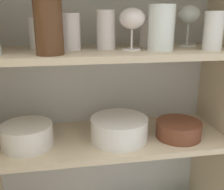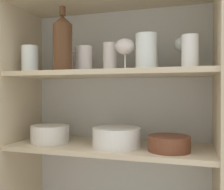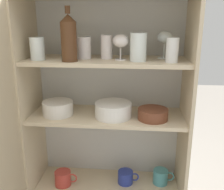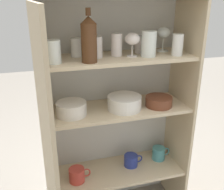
% 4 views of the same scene
% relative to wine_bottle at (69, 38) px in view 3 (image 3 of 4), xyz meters
% --- Properties ---
extents(cupboard_back_panel, '(0.89, 0.02, 1.41)m').
position_rel_wine_bottle_xyz_m(cupboard_back_panel, '(0.18, 0.26, -0.52)').
color(cupboard_back_panel, silver).
rests_on(cupboard_back_panel, ground_plane).
extents(cupboard_side_left, '(0.02, 0.35, 1.41)m').
position_rel_wine_bottle_xyz_m(cupboard_side_left, '(-0.26, 0.09, -0.52)').
color(cupboard_side_left, '#CCB793').
rests_on(cupboard_side_left, ground_plane).
extents(cupboard_side_right, '(0.02, 0.35, 1.41)m').
position_rel_wine_bottle_xyz_m(cupboard_side_right, '(0.61, 0.09, -0.52)').
color(cupboard_side_right, '#CCB793').
rests_on(cupboard_side_right, ground_plane).
extents(shelf_board_lower, '(0.85, 0.31, 0.02)m').
position_rel_wine_bottle_xyz_m(shelf_board_lower, '(0.18, 0.09, -0.90)').
color(shelf_board_lower, beige).
extents(shelf_board_middle, '(0.85, 0.31, 0.02)m').
position_rel_wine_bottle_xyz_m(shelf_board_middle, '(0.18, 0.09, -0.44)').
color(shelf_board_middle, beige).
extents(shelf_board_upper, '(0.85, 0.31, 0.02)m').
position_rel_wine_bottle_xyz_m(shelf_board_upper, '(0.18, 0.09, -0.13)').
color(shelf_board_upper, beige).
extents(cupboard_door, '(0.05, 0.44, 1.41)m').
position_rel_wine_bottle_xyz_m(cupboard_door, '(-0.25, -0.30, -0.52)').
color(cupboard_door, tan).
rests_on(cupboard_door, ground_plane).
extents(tumbler_glass_0, '(0.06, 0.06, 0.12)m').
position_rel_wine_bottle_xyz_m(tumbler_glass_0, '(0.17, 0.10, -0.05)').
color(tumbler_glass_0, silver).
rests_on(tumbler_glass_0, shelf_board_upper).
extents(tumbler_glass_1, '(0.08, 0.08, 0.10)m').
position_rel_wine_bottle_xyz_m(tumbler_glass_1, '(0.34, 0.14, -0.07)').
color(tumbler_glass_1, silver).
rests_on(tumbler_glass_1, shelf_board_upper).
extents(tumbler_glass_2, '(0.08, 0.08, 0.11)m').
position_rel_wine_bottle_xyz_m(tumbler_glass_2, '(0.05, 0.10, -0.06)').
color(tumbler_glass_2, silver).
rests_on(tumbler_glass_2, shelf_board_upper).
extents(tumbler_glass_3, '(0.07, 0.07, 0.12)m').
position_rel_wine_bottle_xyz_m(tumbler_glass_3, '(-0.18, 0.03, -0.06)').
color(tumbler_glass_3, white).
rests_on(tumbler_glass_3, shelf_board_upper).
extents(tumbler_glass_4, '(0.06, 0.06, 0.12)m').
position_rel_wine_bottle_xyz_m(tumbler_glass_4, '(0.51, 0.02, -0.06)').
color(tumbler_glass_4, white).
rests_on(tumbler_glass_4, shelf_board_upper).
extents(tumbler_glass_5, '(0.06, 0.06, 0.10)m').
position_rel_wine_bottle_xyz_m(tumbler_glass_5, '(-0.04, 0.15, -0.07)').
color(tumbler_glass_5, white).
rests_on(tumbler_glass_5, shelf_board_upper).
extents(tumbler_glass_6, '(0.08, 0.08, 0.14)m').
position_rel_wine_bottle_xyz_m(tumbler_glass_6, '(0.34, 0.04, -0.05)').
color(tumbler_glass_6, white).
rests_on(tumbler_glass_6, shelf_board_upper).
extents(wine_glass_0, '(0.08, 0.08, 0.13)m').
position_rel_wine_bottle_xyz_m(wine_glass_0, '(0.25, 0.06, -0.02)').
color(wine_glass_0, silver).
rests_on(wine_glass_0, shelf_board_upper).
extents(wine_glass_1, '(0.08, 0.08, 0.14)m').
position_rel_wine_bottle_xyz_m(wine_glass_1, '(0.48, 0.14, -0.01)').
color(wine_glass_1, white).
rests_on(wine_glass_1, shelf_board_upper).
extents(wine_bottle, '(0.08, 0.08, 0.27)m').
position_rel_wine_bottle_xyz_m(wine_bottle, '(0.00, 0.00, 0.00)').
color(wine_bottle, '#4C2D19').
rests_on(wine_bottle, shelf_board_upper).
extents(plate_stack_white, '(0.20, 0.20, 0.08)m').
position_rel_wine_bottle_xyz_m(plate_stack_white, '(0.21, 0.06, -0.39)').
color(plate_stack_white, white).
rests_on(plate_stack_white, shelf_board_middle).
extents(mixing_bowl_large, '(0.17, 0.17, 0.08)m').
position_rel_wine_bottle_xyz_m(mixing_bowl_large, '(-0.10, 0.07, -0.39)').
color(mixing_bowl_large, silver).
rests_on(mixing_bowl_large, shelf_board_middle).
extents(serving_bowl_small, '(0.16, 0.16, 0.06)m').
position_rel_wine_bottle_xyz_m(serving_bowl_small, '(0.43, 0.05, -0.40)').
color(serving_bowl_small, brown).
rests_on(serving_bowl_small, shelf_board_middle).
extents(coffee_mug_primary, '(0.13, 0.09, 0.08)m').
position_rel_wine_bottle_xyz_m(coffee_mug_primary, '(0.29, 0.11, -0.85)').
color(coffee_mug_primary, '#283893').
rests_on(coffee_mug_primary, shelf_board_lower).
extents(coffee_mug_extra_1, '(0.14, 0.10, 0.09)m').
position_rel_wine_bottle_xyz_m(coffee_mug_extra_1, '(-0.09, 0.06, -0.84)').
color(coffee_mug_extra_1, '#BC3D33').
rests_on(coffee_mug_extra_1, shelf_board_lower).
extents(coffee_mug_extra_2, '(0.13, 0.09, 0.09)m').
position_rel_wine_bottle_xyz_m(coffee_mug_extra_2, '(0.50, 0.13, -0.84)').
color(coffee_mug_extra_2, teal).
rests_on(coffee_mug_extra_2, shelf_board_lower).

